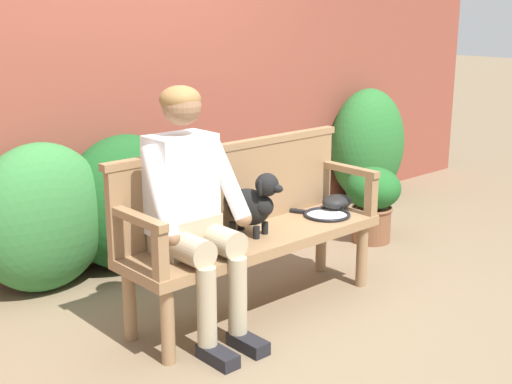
{
  "coord_description": "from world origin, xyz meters",
  "views": [
    {
      "loc": [
        -2.48,
        -2.76,
        1.71
      ],
      "look_at": [
        0.0,
        0.0,
        0.71
      ],
      "focal_mm": 48.44,
      "sensor_mm": 36.0,
      "label": 1
    }
  ],
  "objects": [
    {
      "name": "baseball_glove",
      "position": [
        0.73,
        0.04,
        0.51
      ],
      "size": [
        0.24,
        0.2,
        0.09
      ],
      "primitive_type": "ellipsoid",
      "rotation": [
        0.0,
        0.0,
        0.15
      ],
      "color": "black",
      "rests_on": "garden_bench"
    },
    {
      "name": "hedge_bush_far_left",
      "position": [
        -0.17,
        1.1,
        0.45
      ],
      "size": [
        0.88,
        0.62,
        0.91
      ],
      "primitive_type": "ellipsoid",
      "color": "#194C1E",
      "rests_on": "ground"
    },
    {
      "name": "bench_armrest_right_end",
      "position": [
        0.78,
        -0.08,
        0.66
      ],
      "size": [
        0.06,
        0.47,
        0.28
      ],
      "color": "#93704C",
      "rests_on": "garden_bench"
    },
    {
      "name": "dog_on_bench",
      "position": [
        -0.01,
        0.01,
        0.65
      ],
      "size": [
        0.25,
        0.37,
        0.37
      ],
      "color": "black",
      "rests_on": "garden_bench"
    },
    {
      "name": "hedge_bush_mid_right",
      "position": [
        2.36,
        1.12,
        0.51
      ],
      "size": [
        0.79,
        0.57,
        1.01
      ],
      "primitive_type": "ellipsoid",
      "color": "#286B2D",
      "rests_on": "ground"
    },
    {
      "name": "person_seated",
      "position": [
        -0.46,
        -0.01,
        0.73
      ],
      "size": [
        0.56,
        0.63,
        1.33
      ],
      "color": "black",
      "rests_on": "ground"
    },
    {
      "name": "bench_armrest_left_end",
      "position": [
        -0.78,
        -0.08,
        0.66
      ],
      "size": [
        0.06,
        0.47,
        0.28
      ],
      "color": "#93704C",
      "rests_on": "garden_bench"
    },
    {
      "name": "ground_plane",
      "position": [
        0.0,
        0.0,
        0.0
      ],
      "size": [
        40.0,
        40.0,
        0.0
      ],
      "primitive_type": "plane",
      "color": "#7A664C"
    },
    {
      "name": "hedge_bush_far_right",
      "position": [
        -0.77,
        1.1,
        0.47
      ],
      "size": [
        0.86,
        0.53,
        0.93
      ],
      "primitive_type": "ellipsoid",
      "color": "#337538",
      "rests_on": "ground"
    },
    {
      "name": "brick_garden_fence",
      "position": [
        0.0,
        1.45,
        1.02
      ],
      "size": [
        8.0,
        0.3,
        2.04
      ],
      "primitive_type": "cube",
      "color": "brown",
      "rests_on": "ground"
    },
    {
      "name": "tennis_racket",
      "position": [
        0.55,
        -0.0,
        0.47
      ],
      "size": [
        0.41,
        0.57,
        0.03
      ],
      "color": "black",
      "rests_on": "garden_bench"
    },
    {
      "name": "bench_backrest",
      "position": [
        0.0,
        0.2,
        0.72
      ],
      "size": [
        1.67,
        0.06,
        0.5
      ],
      "color": "#93704C",
      "rests_on": "garden_bench"
    },
    {
      "name": "potted_plant",
      "position": [
        1.46,
        0.33,
        0.33
      ],
      "size": [
        0.41,
        0.41,
        0.57
      ],
      "color": "brown",
      "rests_on": "ground"
    },
    {
      "name": "garden_bench",
      "position": [
        0.0,
        0.0,
        0.4
      ],
      "size": [
        1.63,
        0.47,
        0.46
      ],
      "color": "#93704C",
      "rests_on": "ground"
    }
  ]
}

